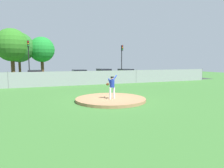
{
  "coord_description": "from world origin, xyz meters",
  "views": [
    {
      "loc": [
        -4.98,
        -12.94,
        2.7
      ],
      "look_at": [
        0.56,
        1.16,
        1.04
      ],
      "focal_mm": 32.39,
      "sensor_mm": 36.0,
      "label": 1
    }
  ],
  "objects_px": {
    "parked_car_slate": "(126,75)",
    "parked_car_silver": "(104,75)",
    "pitcher_youth": "(112,85)",
    "traffic_light_near": "(29,54)",
    "parked_car_teal": "(79,76)",
    "traffic_light_far": "(122,56)",
    "baseball": "(114,97)",
    "parked_car_red": "(35,77)"
  },
  "relations": [
    {
      "from": "parked_car_teal",
      "to": "traffic_light_far",
      "type": "relative_size",
      "value": 0.77
    },
    {
      "from": "parked_car_red",
      "to": "parked_car_teal",
      "type": "distance_m",
      "value": 5.58
    },
    {
      "from": "pitcher_youth",
      "to": "parked_car_red",
      "type": "xyz_separation_m",
      "value": [
        -4.72,
        14.51,
        -0.34
      ]
    },
    {
      "from": "pitcher_youth",
      "to": "parked_car_slate",
      "type": "bearing_deg",
      "value": 61.61
    },
    {
      "from": "parked_car_red",
      "to": "parked_car_slate",
      "type": "height_order",
      "value": "parked_car_red"
    },
    {
      "from": "parked_car_red",
      "to": "traffic_light_far",
      "type": "height_order",
      "value": "traffic_light_far"
    },
    {
      "from": "traffic_light_far",
      "to": "parked_car_silver",
      "type": "bearing_deg",
      "value": -140.47
    },
    {
      "from": "parked_car_slate",
      "to": "parked_car_silver",
      "type": "bearing_deg",
      "value": -179.74
    },
    {
      "from": "baseball",
      "to": "pitcher_youth",
      "type": "bearing_deg",
      "value": -126.11
    },
    {
      "from": "pitcher_youth",
      "to": "traffic_light_near",
      "type": "xyz_separation_m",
      "value": [
        -5.44,
        19.31,
        2.73
      ]
    },
    {
      "from": "parked_car_teal",
      "to": "traffic_light_near",
      "type": "height_order",
      "value": "traffic_light_near"
    },
    {
      "from": "baseball",
      "to": "parked_car_red",
      "type": "relative_size",
      "value": 0.02
    },
    {
      "from": "baseball",
      "to": "parked_car_teal",
      "type": "bearing_deg",
      "value": 87.78
    },
    {
      "from": "pitcher_youth",
      "to": "parked_car_teal",
      "type": "distance_m",
      "value": 14.33
    },
    {
      "from": "parked_car_silver",
      "to": "traffic_light_near",
      "type": "distance_m",
      "value": 11.35
    },
    {
      "from": "parked_car_red",
      "to": "parked_car_teal",
      "type": "xyz_separation_m",
      "value": [
        5.57,
        -0.21,
        -0.0
      ]
    },
    {
      "from": "parked_car_teal",
      "to": "traffic_light_far",
      "type": "distance_m",
      "value": 9.89
    },
    {
      "from": "traffic_light_near",
      "to": "baseball",
      "type": "bearing_deg",
      "value": -73.03
    },
    {
      "from": "pitcher_youth",
      "to": "traffic_light_far",
      "type": "relative_size",
      "value": 0.29
    },
    {
      "from": "pitcher_youth",
      "to": "traffic_light_near",
      "type": "bearing_deg",
      "value": 105.72
    },
    {
      "from": "parked_car_red",
      "to": "parked_car_silver",
      "type": "relative_size",
      "value": 0.95
    },
    {
      "from": "baseball",
      "to": "parked_car_slate",
      "type": "relative_size",
      "value": 0.02
    },
    {
      "from": "parked_car_slate",
      "to": "traffic_light_near",
      "type": "relative_size",
      "value": 0.79
    },
    {
      "from": "baseball",
      "to": "traffic_light_far",
      "type": "distance_m",
      "value": 20.66
    },
    {
      "from": "parked_car_teal",
      "to": "parked_car_slate",
      "type": "relative_size",
      "value": 0.94
    },
    {
      "from": "parked_car_teal",
      "to": "pitcher_youth",
      "type": "bearing_deg",
      "value": -93.43
    },
    {
      "from": "parked_car_red",
      "to": "traffic_light_far",
      "type": "bearing_deg",
      "value": 17.11
    },
    {
      "from": "baseball",
      "to": "traffic_light_far",
      "type": "xyz_separation_m",
      "value": [
        8.85,
        18.34,
        3.48
      ]
    },
    {
      "from": "parked_car_teal",
      "to": "traffic_light_far",
      "type": "height_order",
      "value": "traffic_light_far"
    },
    {
      "from": "pitcher_youth",
      "to": "parked_car_teal",
      "type": "relative_size",
      "value": 0.38
    },
    {
      "from": "traffic_light_near",
      "to": "traffic_light_far",
      "type": "height_order",
      "value": "traffic_light_near"
    },
    {
      "from": "parked_car_red",
      "to": "parked_car_teal",
      "type": "height_order",
      "value": "parked_car_red"
    },
    {
      "from": "baseball",
      "to": "parked_car_red",
      "type": "height_order",
      "value": "parked_car_red"
    },
    {
      "from": "baseball",
      "to": "parked_car_red",
      "type": "xyz_separation_m",
      "value": [
        -5.04,
        14.07,
        0.57
      ]
    },
    {
      "from": "traffic_light_near",
      "to": "parked_car_silver",
      "type": "bearing_deg",
      "value": -23.01
    },
    {
      "from": "baseball",
      "to": "traffic_light_near",
      "type": "bearing_deg",
      "value": 106.97
    },
    {
      "from": "pitcher_youth",
      "to": "parked_car_silver",
      "type": "relative_size",
      "value": 0.38
    },
    {
      "from": "baseball",
      "to": "traffic_light_far",
      "type": "relative_size",
      "value": 0.01
    },
    {
      "from": "parked_car_teal",
      "to": "parked_car_silver",
      "type": "height_order",
      "value": "parked_car_silver"
    },
    {
      "from": "parked_car_slate",
      "to": "traffic_light_near",
      "type": "distance_m",
      "value": 14.55
    },
    {
      "from": "pitcher_youth",
      "to": "baseball",
      "type": "distance_m",
      "value": 1.06
    },
    {
      "from": "pitcher_youth",
      "to": "parked_car_slate",
      "type": "height_order",
      "value": "pitcher_youth"
    }
  ]
}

